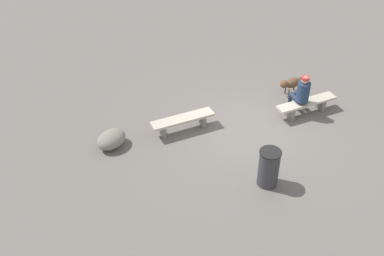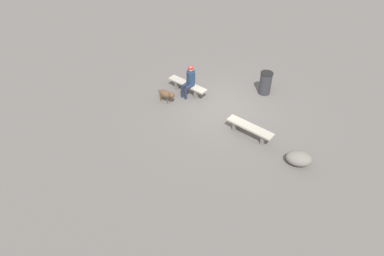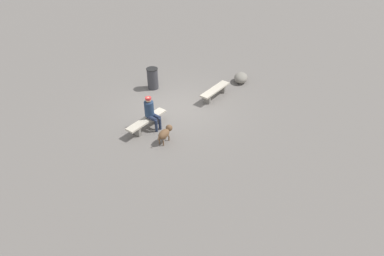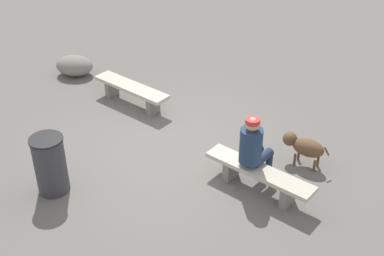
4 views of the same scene
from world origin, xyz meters
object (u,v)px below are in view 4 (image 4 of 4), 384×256
at_px(bench_left, 131,90).
at_px(trash_bin, 50,165).
at_px(seated_person, 254,147).
at_px(dog, 304,146).
at_px(bench_right, 259,175).
at_px(boulder, 75,66).

height_order(bench_left, trash_bin, trash_bin).
bearing_deg(trash_bin, seated_person, 55.32).
bearing_deg(dog, bench_right, 73.42).
xyz_separation_m(trash_bin, boulder, (-3.57, 2.14, -0.26)).
height_order(bench_right, seated_person, seated_person).
bearing_deg(seated_person, boulder, 173.59).
distance_m(bench_left, seated_person, 3.44).
bearing_deg(dog, bench_left, -1.16).
relative_size(bench_left, bench_right, 0.96).
bearing_deg(bench_left, bench_right, -11.71).
xyz_separation_m(bench_left, seated_person, (3.41, 0.15, 0.41)).
relative_size(bench_left, trash_bin, 1.85).
relative_size(bench_left, boulder, 2.15).
xyz_separation_m(dog, boulder, (-5.50, -1.53, -0.15)).
distance_m(bench_left, dog, 3.74).
bearing_deg(bench_right, dog, 80.02).
distance_m(seated_person, trash_bin, 3.17).
xyz_separation_m(bench_left, trash_bin, (1.61, -2.45, 0.16)).
bearing_deg(dog, seated_person, 63.04).
xyz_separation_m(seated_person, boulder, (-5.37, -0.46, -0.51)).
distance_m(bench_right, dog, 1.11).
bearing_deg(trash_bin, bench_right, 52.14).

